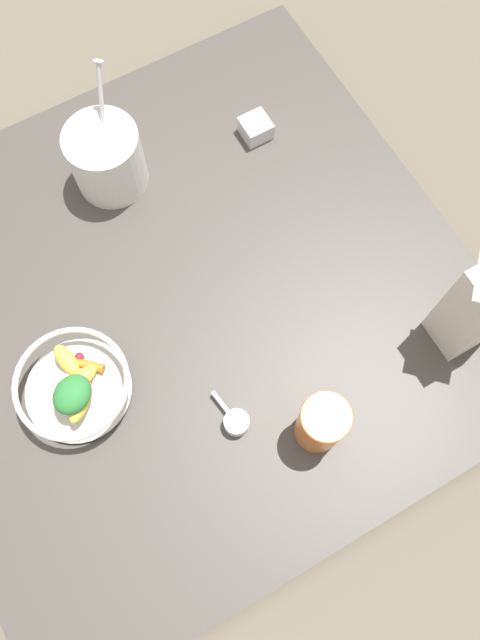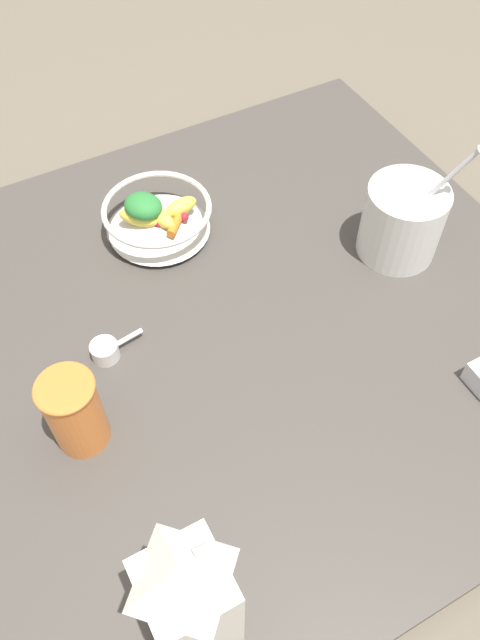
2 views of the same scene
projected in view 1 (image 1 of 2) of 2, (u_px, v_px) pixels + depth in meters
The scene contains 7 objects.
ground_plane at pixel (188, 303), 1.15m from camera, with size 6.00×6.00×0.00m, color #665B4C.
countertop at pixel (188, 300), 1.13m from camera, with size 0.99×0.99×0.03m.
fruit_bowl at pixel (74, 386), 1.02m from camera, with size 0.19×0.19×0.09m.
yogurt_tub at pixel (106, 157), 1.13m from camera, with size 0.14×0.14×0.23m.
drinking_cup at pixel (321, 424), 0.97m from camera, with size 0.08×0.08×0.13m.
spice_jar at pixel (256, 129), 1.21m from camera, with size 0.05×0.05×0.04m.
measuring_scoop at pixel (236, 422), 1.03m from camera, with size 0.04×0.09×0.03m.
Camera 1 is at (0.12, 0.40, 1.07)m, focal length 35.00 mm.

